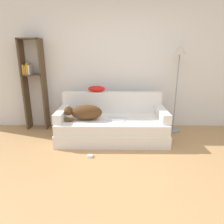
# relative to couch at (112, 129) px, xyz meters

# --- Properties ---
(ground_plane) EXTENTS (20.00, 20.00, 0.00)m
(ground_plane) POSITION_rel_couch_xyz_m (0.13, -1.50, -0.20)
(ground_plane) COLOR tan
(wall_back) EXTENTS (7.15, 0.06, 2.70)m
(wall_back) POSITION_rel_couch_xyz_m (0.13, 0.75, 1.15)
(wall_back) COLOR silver
(wall_back) RESTS_ON ground_plane
(couch) EXTENTS (1.99, 0.92, 0.41)m
(couch) POSITION_rel_couch_xyz_m (0.00, 0.00, 0.00)
(couch) COLOR silver
(couch) RESTS_ON ground_plane
(couch_backrest) EXTENTS (1.95, 0.15, 0.42)m
(couch_backrest) POSITION_rel_couch_xyz_m (0.00, 0.39, 0.42)
(couch_backrest) COLOR silver
(couch_backrest) RESTS_ON couch
(couch_arm_left) EXTENTS (0.15, 0.73, 0.17)m
(couch_arm_left) POSITION_rel_couch_xyz_m (-0.92, -0.01, 0.29)
(couch_arm_left) COLOR silver
(couch_arm_left) RESTS_ON couch
(couch_arm_right) EXTENTS (0.15, 0.73, 0.17)m
(couch_arm_right) POSITION_rel_couch_xyz_m (0.92, -0.01, 0.29)
(couch_arm_right) COLOR silver
(couch_arm_right) RESTS_ON couch
(dog) EXTENTS (0.68, 0.28, 0.28)m
(dog) POSITION_rel_couch_xyz_m (-0.49, -0.09, 0.35)
(dog) COLOR #513319
(dog) RESTS_ON couch
(laptop) EXTENTS (0.36, 0.26, 0.02)m
(laptop) POSITION_rel_couch_xyz_m (0.07, -0.06, 0.22)
(laptop) COLOR silver
(laptop) RESTS_ON couch
(throw_pillow) EXTENTS (0.34, 0.14, 0.12)m
(throw_pillow) POSITION_rel_couch_xyz_m (-0.31, 0.39, 0.69)
(throw_pillow) COLOR red
(throw_pillow) RESTS_ON couch_backrest
(bookshelf) EXTENTS (0.43, 0.26, 1.84)m
(bookshelf) POSITION_rel_couch_xyz_m (-1.61, 0.57, 0.82)
(bookshelf) COLOR #4C3823
(bookshelf) RESTS_ON ground_plane
(floor_lamp) EXTENTS (0.28, 0.28, 1.74)m
(floor_lamp) POSITION_rel_couch_xyz_m (1.27, 0.43, 1.21)
(floor_lamp) COLOR gray
(floor_lamp) RESTS_ON ground_plane
(power_adapter) EXTENTS (0.07, 0.07, 0.03)m
(power_adapter) POSITION_rel_couch_xyz_m (-0.34, -0.69, -0.19)
(power_adapter) COLOR white
(power_adapter) RESTS_ON ground_plane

